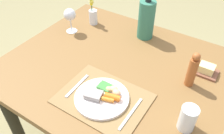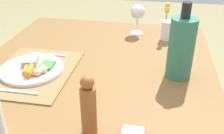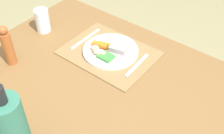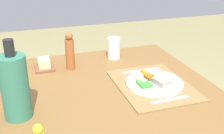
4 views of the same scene
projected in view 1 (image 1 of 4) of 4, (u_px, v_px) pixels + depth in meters
The scene contains 11 objects.
dining_table at pixel (116, 79), 1.40m from camera, with size 1.23×1.05×0.74m.
placemat at pixel (103, 98), 1.14m from camera, with size 0.43×0.32×0.01m, color olive.
dinner_plate at pixel (103, 96), 1.13m from camera, with size 0.27×0.27×0.04m.
fork at pixel (77, 86), 1.20m from camera, with size 0.01×0.18×0.01m, color silver.
knife at pixel (131, 114), 1.07m from camera, with size 0.01×0.21×0.01m, color silver.
pepper_mill at pixel (192, 70), 1.16m from camera, with size 0.05×0.05×0.20m.
wine_glass at pixel (70, 15), 1.52m from camera, with size 0.08×0.08×0.17m.
cooler_bottle at pixel (147, 19), 1.47m from camera, with size 0.10×0.10×0.31m.
flower_vase at pixel (93, 15), 1.64m from camera, with size 0.06×0.06×0.20m.
water_tumbler at pixel (187, 120), 0.99m from camera, with size 0.07×0.07×0.12m.
butter_dish at pixel (206, 70), 1.27m from camera, with size 0.13×0.10×0.06m.
Camera 1 is at (0.53, -0.86, 1.61)m, focal length 37.62 mm.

